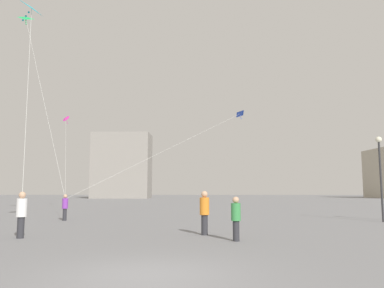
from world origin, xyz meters
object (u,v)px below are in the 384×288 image
object	(u,v)px
person_in_orange	(204,211)
kite_cyan_delta	(32,10)
person_in_purple	(65,206)
building_left_hall	(122,166)
lamppost_east	(380,164)
person_in_white	(21,213)
kite_emerald_delta	(27,25)
person_in_green	(236,217)
kite_cobalt_delta	(236,116)
kite_magenta_diamond	(66,120)

from	to	relation	value
person_in_orange	kite_cyan_delta	xyz separation A→B (m)	(-8.83, 2.15, 10.00)
person_in_purple	kite_cyan_delta	size ratio (longest dim) A/B	0.16
person_in_purple	kite_cyan_delta	world-z (taller)	kite_cyan_delta
building_left_hall	lamppost_east	size ratio (longest dim) A/B	3.00
person_in_orange	person_in_white	size ratio (longest dim) A/B	1.01
person_in_white	building_left_hall	size ratio (longest dim) A/B	0.12
person_in_white	kite_emerald_delta	distance (m)	19.13
person_in_green	kite_emerald_delta	distance (m)	23.52
kite_emerald_delta	kite_cobalt_delta	bearing A→B (deg)	43.24
person_in_purple	kite_cobalt_delta	xyz separation A→B (m)	(11.86, 19.30, 9.29)
kite_emerald_delta	person_in_white	bearing A→B (deg)	-62.74
person_in_green	person_in_purple	distance (m)	13.39
person_in_orange	kite_cyan_delta	bearing A→B (deg)	-46.10
kite_magenta_diamond	lamppost_east	bearing A→B (deg)	-33.71
person_in_green	kite_emerald_delta	size ratio (longest dim) A/B	0.12
person_in_white	kite_magenta_diamond	distance (m)	28.08
person_in_orange	person_in_purple	xyz separation A→B (m)	(-8.62, 7.25, -0.12)
person_in_white	kite_cyan_delta	world-z (taller)	kite_cyan_delta
person_in_green	lamppost_east	bearing A→B (deg)	-45.26
person_in_white	kite_cobalt_delta	xyz separation A→B (m)	(10.31, 27.96, 9.18)
kite_emerald_delta	person_in_purple	bearing A→B (deg)	-37.27
person_in_green	building_left_hall	world-z (taller)	building_left_hall
person_in_purple	person_in_white	size ratio (longest dim) A/B	0.89
person_in_green	kite_cyan_delta	xyz separation A→B (m)	(-10.00, 4.04, 10.11)
person_in_purple	lamppost_east	bearing A→B (deg)	83.34
kite_cobalt_delta	kite_magenta_diamond	xyz separation A→B (m)	(-18.47, -2.44, -0.77)
person_in_orange	person_in_purple	distance (m)	11.26
person_in_green	building_left_hall	distance (m)	78.44
kite_cyan_delta	lamppost_east	size ratio (longest dim) A/B	2.02
kite_cyan_delta	person_in_green	bearing A→B (deg)	-22.00
building_left_hall	kite_emerald_delta	bearing A→B (deg)	-83.81
building_left_hall	lamppost_east	bearing A→B (deg)	-65.27
kite_cobalt_delta	lamppost_east	xyz separation A→B (m)	(7.09, -19.49, -6.79)
kite_magenta_diamond	kite_cobalt_delta	bearing A→B (deg)	7.52
building_left_hall	lamppost_east	world-z (taller)	building_left_hall
kite_cobalt_delta	building_left_hall	world-z (taller)	building_left_hall
person_in_green	kite_magenta_diamond	distance (m)	31.90
person_in_white	lamppost_east	world-z (taller)	lamppost_east
kite_magenta_diamond	kite_cyan_delta	xyz separation A→B (m)	(6.39, -21.97, 1.59)
kite_cobalt_delta	person_in_orange	bearing A→B (deg)	-96.96
building_left_hall	lamppost_east	distance (m)	73.04
kite_cobalt_delta	kite_emerald_delta	distance (m)	23.21
person_in_green	kite_cobalt_delta	bearing A→B (deg)	-3.78
person_in_green	person_in_white	size ratio (longest dim) A/B	0.90
building_left_hall	person_in_orange	bearing A→B (deg)	-74.61
person_in_purple	person_in_green	bearing A→B (deg)	40.87
kite_emerald_delta	kite_cyan_delta	bearing A→B (deg)	-62.37
person_in_green	kite_cobalt_delta	size ratio (longest dim) A/B	0.08
person_in_orange	kite_cobalt_delta	bearing A→B (deg)	-129.36
person_in_green	kite_emerald_delta	bearing A→B (deg)	49.14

